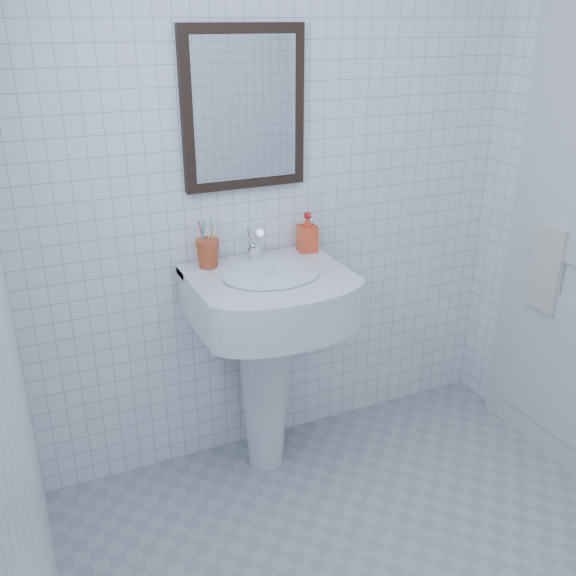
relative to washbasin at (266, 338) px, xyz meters
name	(u,v)px	position (x,y,z in m)	size (l,w,h in m)	color
wall_back	(279,180)	(0.15, 0.21, 0.61)	(2.20, 0.02, 2.50)	white
wall_left	(11,367)	(-0.95, -0.99, 0.61)	(0.02, 2.40, 2.50)	white
washbasin	(266,338)	(0.00, 0.00, 0.00)	(0.62, 0.46, 0.96)	silver
faucet	(254,247)	(0.00, 0.11, 0.37)	(0.06, 0.13, 0.15)	silver
toothbrush_cup	(208,253)	(-0.20, 0.12, 0.36)	(0.10, 0.10, 0.11)	#B84421
soap_dispenser	(307,232)	(0.25, 0.12, 0.39)	(0.08, 0.08, 0.17)	red
wall_mirror	(244,109)	(0.00, 0.19, 0.91)	(0.50, 0.04, 0.62)	black
towel_ring	(557,228)	(1.21, -0.31, 0.41)	(0.18, 0.18, 0.01)	silver
hand_towel	(546,269)	(1.19, -0.31, 0.23)	(0.03, 0.16, 0.38)	beige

